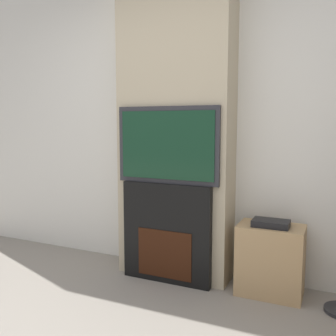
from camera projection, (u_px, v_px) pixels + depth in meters
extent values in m
cube|color=silver|center=(184.00, 119.00, 3.30)|extent=(6.00, 0.06, 2.70)
cube|color=#BCAD8E|center=(176.00, 119.00, 3.14)|extent=(0.97, 0.31, 2.70)
cube|color=black|center=(168.00, 232.00, 3.11)|extent=(0.77, 0.14, 0.83)
cube|color=#33160A|center=(164.00, 254.00, 3.06)|extent=(0.48, 0.01, 0.40)
cube|color=#2D2D33|center=(168.00, 145.00, 3.02)|extent=(0.88, 0.06, 0.62)
cube|color=#143823|center=(166.00, 145.00, 2.99)|extent=(0.81, 0.01, 0.55)
cube|color=tan|center=(270.00, 260.00, 2.87)|extent=(0.49, 0.31, 0.54)
cube|color=black|center=(271.00, 223.00, 2.80)|extent=(0.27, 0.17, 0.05)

